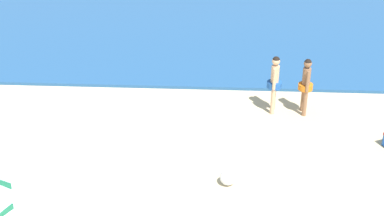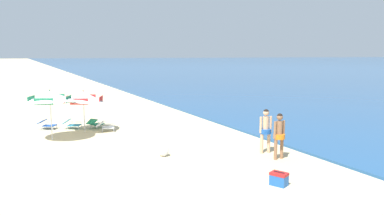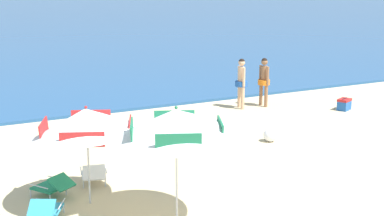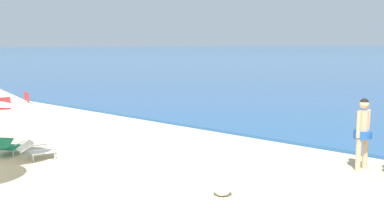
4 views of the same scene
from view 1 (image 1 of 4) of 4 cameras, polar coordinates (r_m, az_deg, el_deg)
person_standing_near_shore at (r=16.46m, az=8.46°, el=2.83°), size 0.43×0.52×1.77m
person_standing_beside at (r=16.52m, az=11.58°, el=2.58°), size 0.43×0.52×1.74m
beach_ball at (r=13.49m, az=3.70°, el=-7.12°), size 0.39×0.39×0.39m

